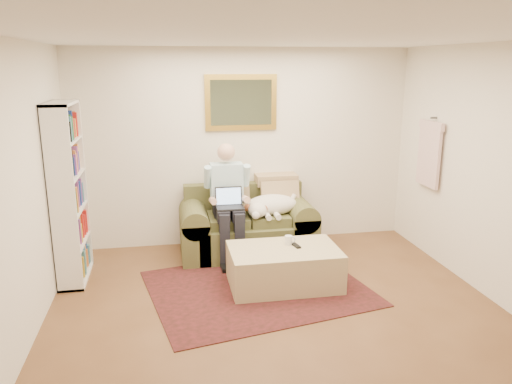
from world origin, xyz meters
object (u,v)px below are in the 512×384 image
object	(u,v)px
bookshelf	(68,194)
seated_man	(229,203)
laptop	(229,202)
coffee_mug	(289,240)
sofa	(247,231)
sleeping_dog	(272,205)
ottoman	(284,267)

from	to	relation	value
bookshelf	seated_man	bearing A→B (deg)	8.71
laptop	coffee_mug	size ratio (longest dim) A/B	3.31
coffee_mug	bookshelf	world-z (taller)	bookshelf
sofa	sleeping_dog	bearing A→B (deg)	-15.74
seated_man	laptop	size ratio (longest dim) A/B	4.33
ottoman	coffee_mug	world-z (taller)	coffee_mug
sleeping_dog	bookshelf	bearing A→B (deg)	-171.67
ottoman	sleeping_dog	bearing A→B (deg)	85.69
seated_man	bookshelf	size ratio (longest dim) A/B	0.72
seated_man	bookshelf	xyz separation A→B (m)	(-1.81, -0.28, 0.28)
coffee_mug	bookshelf	xyz separation A→B (m)	(-2.38, 0.52, 0.52)
laptop	coffee_mug	world-z (taller)	laptop
sofa	ottoman	bearing A→B (deg)	-77.75
sleeping_dog	coffee_mug	size ratio (longest dim) A/B	7.03
ottoman	bookshelf	xyz separation A→B (m)	(-2.30, 0.63, 0.78)
ottoman	bookshelf	size ratio (longest dim) A/B	0.60
sleeping_dog	ottoman	distance (m)	1.08
sofa	seated_man	bearing A→B (deg)	-148.55
sofa	laptop	world-z (taller)	laptop
seated_man	sofa	bearing A→B (deg)	31.45
seated_man	coffee_mug	bearing A→B (deg)	-54.52
seated_man	coffee_mug	world-z (taller)	seated_man
laptop	sleeping_dog	xyz separation A→B (m)	(0.56, 0.14, -0.10)
seated_man	laptop	xyz separation A→B (m)	(0.00, -0.07, 0.03)
sleeping_dog	coffee_mug	xyz separation A→B (m)	(0.00, -0.86, -0.17)
seated_man	sleeping_dog	distance (m)	0.57
sleeping_dog	ottoman	world-z (taller)	sleeping_dog
sofa	bookshelf	bearing A→B (deg)	-168.15
seated_man	ottoman	world-z (taller)	seated_man
laptop	bookshelf	xyz separation A→B (m)	(-1.81, -0.21, 0.25)
seated_man	bookshelf	distance (m)	1.86
seated_man	sleeping_dog	bearing A→B (deg)	7.13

